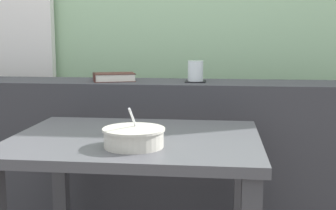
# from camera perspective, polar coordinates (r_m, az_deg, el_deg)

# --- Properties ---
(curtain_left_panel) EXTENTS (0.56, 0.06, 2.50)m
(curtain_left_panel) POSITION_cam_1_polar(r_m,az_deg,el_deg) (3.03, -19.47, 11.57)
(curtain_left_panel) COLOR white
(curtain_left_panel) RESTS_ON ground
(dark_console_ledge) EXTENTS (2.80, 0.34, 0.85)m
(dark_console_ledge) POSITION_cam_1_polar(r_m,az_deg,el_deg) (2.37, -2.67, -7.20)
(dark_console_ledge) COLOR #38383D
(dark_console_ledge) RESTS_ON ground
(breakfast_table) EXTENTS (0.91, 0.70, 0.71)m
(breakfast_table) POSITION_cam_1_polar(r_m,az_deg,el_deg) (1.70, -4.07, -8.06)
(breakfast_table) COLOR #414145
(breakfast_table) RESTS_ON ground
(coaster_square) EXTENTS (0.10, 0.10, 0.00)m
(coaster_square) POSITION_cam_1_polar(r_m,az_deg,el_deg) (2.25, 3.47, 2.98)
(coaster_square) COLOR black
(coaster_square) RESTS_ON dark_console_ledge
(juice_glass) EXTENTS (0.08, 0.08, 0.10)m
(juice_glass) POSITION_cam_1_polar(r_m,az_deg,el_deg) (2.25, 3.48, 4.20)
(juice_glass) COLOR white
(juice_glass) RESTS_ON coaster_square
(closed_book) EXTENTS (0.24, 0.20, 0.04)m
(closed_book) POSITION_cam_1_polar(r_m,az_deg,el_deg) (2.32, -6.88, 3.52)
(closed_book) COLOR #47231E
(closed_book) RESTS_ON dark_console_ledge
(soup_bowl) EXTENTS (0.21, 0.21, 0.14)m
(soup_bowl) POSITION_cam_1_polar(r_m,az_deg,el_deg) (1.51, -4.33, -4.12)
(soup_bowl) COLOR beige
(soup_bowl) RESTS_ON breakfast_table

